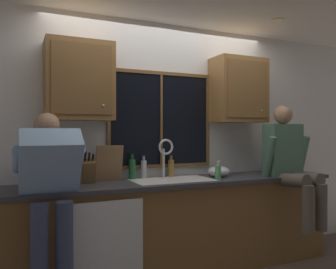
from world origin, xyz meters
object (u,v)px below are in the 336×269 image
cutting_board (109,163)px  person_sitting_on_counter (289,159)px  knife_block (88,171)px  bottle_tall_clear (144,169)px  mixing_bowl (219,172)px  soap_dispenser (218,172)px  bottle_green_glass (132,169)px  person_standing (50,189)px  bottle_amber_small (171,168)px

cutting_board → person_sitting_on_counter: bearing=-14.8°
person_sitting_on_counter → knife_block: bearing=169.2°
bottle_tall_clear → knife_block: bearing=-170.1°
mixing_bowl → soap_dispenser: 0.20m
soap_dispenser → bottle_green_glass: bearing=155.2°
person_standing → knife_block: bearing=49.1°
knife_block → bottle_amber_small: size_ratio=1.37×
soap_dispenser → bottle_amber_small: 0.51m
bottle_tall_clear → cutting_board: bearing=-178.5°
cutting_board → bottle_tall_clear: (0.36, 0.01, -0.07)m
bottle_tall_clear → bottle_amber_small: size_ratio=1.02×
bottle_green_glass → mixing_bowl: bearing=-12.5°
mixing_bowl → bottle_tall_clear: bearing=165.5°
person_sitting_on_counter → cutting_board: size_ratio=3.61×
soap_dispenser → bottle_amber_small: (-0.35, 0.37, 0.03)m
cutting_board → bottle_tall_clear: bearing=1.5°
bottle_green_glass → bottle_amber_small: 0.43m
cutting_board → mixing_bowl: (1.13, -0.19, -0.12)m
mixing_bowl → bottle_amber_small: size_ratio=1.01×
cutting_board → bottle_green_glass: 0.25m
soap_dispenser → person_sitting_on_counter: bearing=-9.2°
cutting_board → bottle_tall_clear: size_ratio=1.46×
bottle_green_glass → bottle_tall_clear: bearing=0.8°
mixing_bowl → bottle_tall_clear: size_ratio=0.99×
knife_block → bottle_green_glass: size_ratio=1.25×
knife_block → bottle_amber_small: (0.89, 0.11, -0.01)m
person_standing → cutting_board: (0.60, 0.52, 0.13)m
knife_block → mixing_bowl: bearing=-4.1°
bottle_tall_clear → bottle_amber_small: (0.31, 0.00, -0.00)m
knife_block → cutting_board: 0.25m
bottle_amber_small → soap_dispenser: bearing=-46.4°
cutting_board → soap_dispenser: bearing=-19.1°
bottle_green_glass → cutting_board: bearing=-178.1°
person_standing → bottle_amber_small: 1.38m
person_sitting_on_counter → bottle_green_glass: person_sitting_on_counter is taller
cutting_board → bottle_green_glass: (0.24, 0.01, -0.06)m
person_standing → bottle_green_glass: size_ratio=6.04×
person_sitting_on_counter → bottle_tall_clear: (-1.47, 0.49, -0.09)m
soap_dispenser → bottle_green_glass: 0.86m
knife_block → bottle_amber_small: 0.90m
person_standing → knife_block: person_standing is taller
knife_block → cutting_board: bearing=22.6°
cutting_board → mixing_bowl: bearing=-9.5°
person_sitting_on_counter → bottle_tall_clear: size_ratio=5.28×
knife_block → bottle_amber_small: knife_block is taller
person_standing → bottle_green_glass: (0.84, 0.53, 0.07)m
person_sitting_on_counter → soap_dispenser: person_sitting_on_counter is taller
person_sitting_on_counter → knife_block: size_ratio=3.92×
person_sitting_on_counter → soap_dispenser: 0.83m
bottle_green_glass → bottle_amber_small: bottle_green_glass is taller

